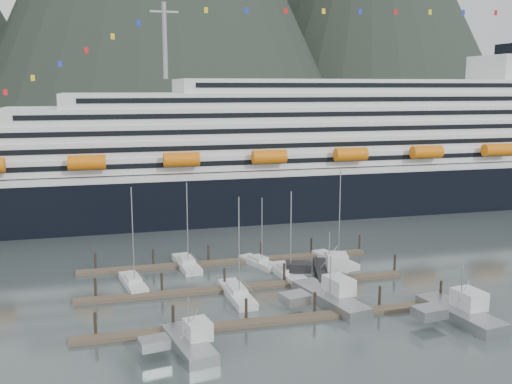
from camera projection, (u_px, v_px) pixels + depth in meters
ground at (286, 293)px, 84.46m from camera, size 1600.00×1600.00×0.00m
cruise_ship at (337, 157)px, 142.23m from camera, size 210.00×30.40×50.30m
dock_near at (272, 320)px, 73.70m from camera, size 48.18×2.28×3.20m
dock_mid at (247, 286)px, 86.08m from camera, size 48.18×2.28×3.20m
dock_far at (228, 261)px, 98.45m from camera, size 48.18×2.28×3.20m
sailboat_b at (133, 283)px, 87.10m from camera, size 3.88×9.93×15.21m
sailboat_c at (288, 274)px, 91.43m from camera, size 3.60×10.54×13.92m
sailboat_d at (237, 294)px, 82.45m from camera, size 3.25×11.46×14.77m
sailboat_e at (187, 264)px, 96.31m from camera, size 3.59×10.64×14.43m
sailboat_f at (259, 263)px, 97.28m from camera, size 5.27×8.79×11.72m
sailboat_g at (335, 260)px, 98.70m from camera, size 4.66×10.74×16.03m
trawler_b at (188, 342)px, 65.95m from camera, size 8.23×10.78×6.71m
trawler_c at (329, 297)px, 80.00m from camera, size 10.51×14.56×7.21m
trawler_d at (459, 312)px, 74.49m from camera, size 9.82×13.20×7.63m
trawler_e at (328, 272)px, 90.70m from camera, size 10.15×12.74×7.91m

